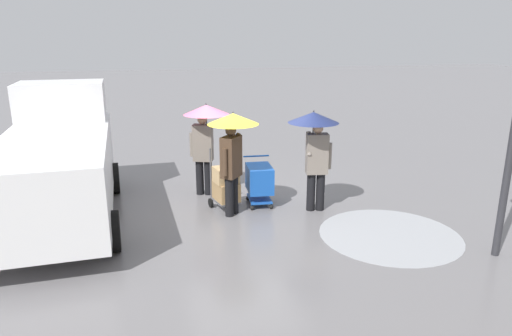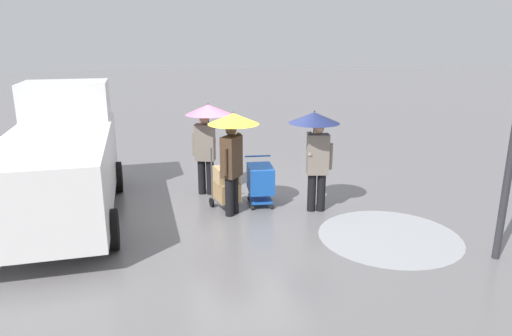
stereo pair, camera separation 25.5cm
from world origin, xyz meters
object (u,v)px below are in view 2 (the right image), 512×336
(pedestrian_pink_side, at_px, (207,128))
(pedestrian_black_side, at_px, (316,138))
(shopping_cart_vendor, at_px, (260,180))
(hand_dolly_boxes, at_px, (226,185))
(pedestrian_white_side, at_px, (233,139))
(cargo_van_parked_right, at_px, (61,160))

(pedestrian_pink_side, distance_m, pedestrian_black_side, 2.58)
(shopping_cart_vendor, distance_m, pedestrian_black_side, 1.55)
(pedestrian_black_side, bearing_deg, hand_dolly_boxes, -15.10)
(pedestrian_pink_side, xyz_separation_m, pedestrian_white_side, (-0.34, 1.37, 0.00))
(pedestrian_black_side, height_order, pedestrian_white_side, same)
(pedestrian_pink_side, bearing_deg, cargo_van_parked_right, 12.79)
(cargo_van_parked_right, relative_size, hand_dolly_boxes, 4.09)
(shopping_cart_vendor, bearing_deg, pedestrian_white_side, 28.91)
(cargo_van_parked_right, xyz_separation_m, pedestrian_black_side, (-5.08, 0.91, 0.39))
(cargo_van_parked_right, xyz_separation_m, shopping_cart_vendor, (-4.06, 0.30, -0.61))
(shopping_cart_vendor, height_order, hand_dolly_boxes, hand_dolly_boxes)
(hand_dolly_boxes, height_order, pedestrian_black_side, pedestrian_black_side)
(hand_dolly_boxes, relative_size, pedestrian_white_side, 0.61)
(pedestrian_pink_side, bearing_deg, shopping_cart_vendor, 135.37)
(hand_dolly_boxes, distance_m, pedestrian_pink_side, 1.54)
(shopping_cart_vendor, relative_size, pedestrian_black_side, 0.47)
(hand_dolly_boxes, bearing_deg, shopping_cart_vendor, -171.12)
(cargo_van_parked_right, distance_m, shopping_cart_vendor, 4.12)
(pedestrian_black_side, xyz_separation_m, pedestrian_white_side, (1.69, -0.23, 0.01))
(shopping_cart_vendor, relative_size, pedestrian_white_side, 0.47)
(cargo_van_parked_right, distance_m, pedestrian_black_side, 5.17)
(pedestrian_black_side, distance_m, pedestrian_white_side, 1.70)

